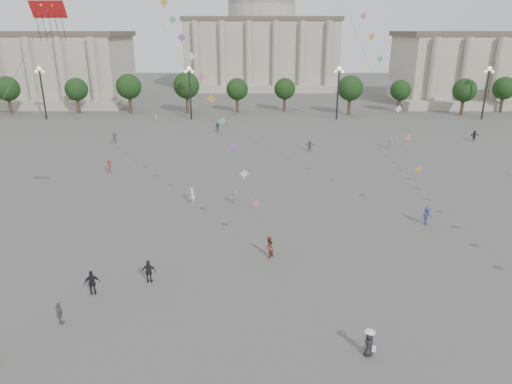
{
  "coord_description": "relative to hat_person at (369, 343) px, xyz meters",
  "views": [
    {
      "loc": [
        -1.42,
        -23.88,
        17.39
      ],
      "look_at": [
        -1.5,
        12.0,
        4.64
      ],
      "focal_mm": 32.0,
      "sensor_mm": 36.0,
      "label": 1
    }
  ],
  "objects": [
    {
      "name": "tourist_3",
      "position": [
        -18.61,
        2.92,
        -0.05
      ],
      "size": [
        0.76,
        0.95,
        1.51
      ],
      "primitive_type": "imported",
      "rotation": [
        0.0,
        0.0,
        2.1
      ],
      "color": "#58585D",
      "rests_on": "ground"
    },
    {
      "name": "tourist_1",
      "position": [
        -14.15,
        7.93,
        0.08
      ],
      "size": [
        1.05,
        0.45,
        1.77
      ],
      "primitive_type": "imported",
      "rotation": [
        0.0,
        0.0,
        3.12
      ],
      "color": "black",
      "rests_on": "ground"
    },
    {
      "name": "tree_row",
      "position": [
        -4.89,
        80.61,
        4.59
      ],
      "size": [
        137.12,
        5.12,
        8.0
      ],
      "color": "#332619",
      "rests_on": "ground"
    },
    {
      "name": "lamp_post_far_east",
      "position": [
        40.11,
        72.61,
        6.55
      ],
      "size": [
        2.0,
        0.9,
        10.65
      ],
      "color": "#262628",
      "rests_on": "ground"
    },
    {
      "name": "person_crowd_13",
      "position": [
        -13.12,
        23.83,
        0.13
      ],
      "size": [
        0.81,
        0.79,
        1.88
      ],
      "primitive_type": "imported",
      "rotation": [
        0.0,
        0.0,
        2.43
      ],
      "color": "white",
      "rests_on": "ground"
    },
    {
      "name": "person_crowd_12",
      "position": [
        1.77,
        46.4,
        0.04
      ],
      "size": [
        1.61,
        1.19,
        1.68
      ],
      "primitive_type": "imported",
      "rotation": [
        0.0,
        0.0,
        2.63
      ],
      "color": "slate",
      "rests_on": "ground"
    },
    {
      "name": "person_crowd_7",
      "position": [
        14.45,
        47.86,
        -0.01
      ],
      "size": [
        1.54,
        0.81,
        1.59
      ],
      "primitive_type": "imported",
      "rotation": [
        0.0,
        0.0,
        2.9
      ],
      "color": "beige",
      "rests_on": "ground"
    },
    {
      "name": "lamp_post_far_west",
      "position": [
        -49.89,
        72.61,
        6.55
      ],
      "size": [
        2.0,
        0.9,
        10.65
      ],
      "color": "#262628",
      "rests_on": "ground"
    },
    {
      "name": "hat_person",
      "position": [
        0.0,
        0.0,
        0.0
      ],
      "size": [
        0.86,
        0.77,
        1.69
      ],
      "color": "black",
      "rests_on": "ground"
    },
    {
      "name": "person_crowd_0",
      "position": [
        -13.44,
        60.18,
        0.12
      ],
      "size": [
        1.06,
        1.11,
        1.85
      ],
      "primitive_type": "imported",
      "rotation": [
        0.0,
        0.0,
        0.84
      ],
      "color": "#2F4F69",
      "rests_on": "ground"
    },
    {
      "name": "person_crowd_4",
      "position": [
        -12.83,
        68.45,
        -0.03
      ],
      "size": [
        0.99,
        1.51,
        1.56
      ],
      "primitive_type": "imported",
      "rotation": [
        0.0,
        0.0,
        4.31
      ],
      "color": "silver",
      "rests_on": "ground"
    },
    {
      "name": "person_crowd_10",
      "position": [
        -26.4,
        69.07,
        0.02
      ],
      "size": [
        0.41,
        0.61,
        1.66
      ],
      "primitive_type": "imported",
      "rotation": [
        0.0,
        0.0,
        1.6
      ],
      "color": "#B4B4B0",
      "rests_on": "ground"
    },
    {
      "name": "hall_central",
      "position": [
        -4.89,
        131.83,
        13.43
      ],
      "size": [
        48.3,
        34.3,
        35.5
      ],
      "color": "#ABA090",
      "rests_on": "ground"
    },
    {
      "name": "kite_flyer_1",
      "position": [
        9.72,
        18.48,
        0.08
      ],
      "size": [
        1.3,
        1.06,
        1.76
      ],
      "primitive_type": "imported",
      "rotation": [
        0.0,
        0.0,
        0.41
      ],
      "color": "navy",
      "rests_on": "ground"
    },
    {
      "name": "person_crowd_9",
      "position": [
        29.91,
        53.42,
        0.04
      ],
      "size": [
        1.62,
        0.65,
        1.7
      ],
      "primitive_type": "imported",
      "rotation": [
        0.0,
        0.0,
        0.1
      ],
      "color": "black",
      "rests_on": "ground"
    },
    {
      "name": "dragon_kite",
      "position": [
        -19.46,
        9.18,
        16.93
      ],
      "size": [
        3.62,
        7.72,
        23.11
      ],
      "color": "#B51314",
      "rests_on": "ground"
    },
    {
      "name": "lamp_post_mid_east",
      "position": [
        10.11,
        72.61,
        6.55
      ],
      "size": [
        2.0,
        0.9,
        10.65
      ],
      "color": "#262628",
      "rests_on": "ground"
    },
    {
      "name": "person_crowd_6",
      "position": [
        -8.67,
        23.87,
        -0.05
      ],
      "size": [
        1.01,
        0.62,
        1.51
      ],
      "primitive_type": "imported",
      "rotation": [
        0.0,
        0.0,
        0.06
      ],
      "color": "slate",
      "rests_on": "ground"
    },
    {
      "name": "lamp_post_mid_west",
      "position": [
        -19.89,
        72.61,
        6.55
      ],
      "size": [
        2.0,
        0.9,
        10.65
      ],
      "color": "#262628",
      "rests_on": "ground"
    },
    {
      "name": "person_crowd_16",
      "position": [
        -29.71,
        52.18,
        0.08
      ],
      "size": [
        1.12,
        0.81,
        1.77
      ],
      "primitive_type": "imported",
      "rotation": [
        0.0,
        0.0,
        0.41
      ],
      "color": "slate",
      "rests_on": "ground"
    },
    {
      "name": "person_crowd_17",
      "position": [
        -25.35,
        35.29,
        0.07
      ],
      "size": [
        0.74,
        1.18,
        1.74
      ],
      "primitive_type": "imported",
      "rotation": [
        0.0,
        0.0,
        1.49
      ],
      "color": "brown",
      "rests_on": "ground"
    },
    {
      "name": "tourist_4",
      "position": [
        -17.71,
        6.31,
        0.1
      ],
      "size": [
        1.15,
        0.73,
        1.82
      ],
      "primitive_type": "imported",
      "rotation": [
        0.0,
        0.0,
        3.44
      ],
      "color": "black",
      "rests_on": "ground"
    },
    {
      "name": "ground",
      "position": [
        -4.89,
        2.61,
        -0.81
      ],
      "size": [
        360.0,
        360.0,
        0.0
      ],
      "primitive_type": "plane",
      "color": "#4E4C4A",
      "rests_on": "ground"
    },
    {
      "name": "kite_flyer_0",
      "position": [
        -5.35,
        11.85,
        0.08
      ],
      "size": [
        1.01,
        1.08,
        1.77
      ],
      "primitive_type": "imported",
      "rotation": [
        0.0,
        0.0,
        4.19
      ],
      "color": "maroon",
      "rests_on": "ground"
    }
  ]
}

